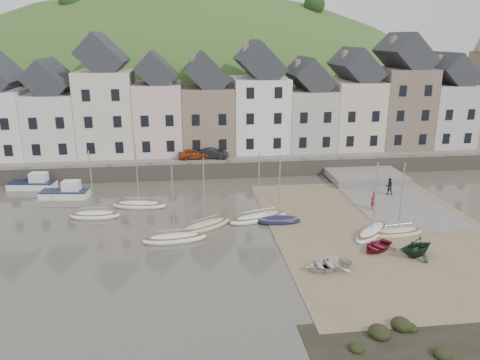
{
  "coord_description": "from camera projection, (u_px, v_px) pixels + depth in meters",
  "views": [
    {
      "loc": [
        -4.85,
        -33.89,
        15.4
      ],
      "look_at": [
        0.0,
        6.0,
        3.0
      ],
      "focal_mm": 35.04,
      "sensor_mm": 36.0,
      "label": 1
    }
  ],
  "objects": [
    {
      "name": "ground",
      "position": [
        249.0,
        238.0,
        37.25
      ],
      "size": [
        160.0,
        160.0,
        0.0
      ],
      "primitive_type": "plane",
      "color": "#4B453B",
      "rests_on": "ground"
    },
    {
      "name": "townhouse_terrace",
      "position": [
        237.0,
        104.0,
        58.06
      ],
      "size": [
        61.05,
        8.0,
        13.93
      ],
      "color": "white",
      "rests_on": "quay_land"
    },
    {
      "name": "sailboat_2",
      "position": [
        205.0,
        226.0,
        38.96
      ],
      "size": [
        5.16,
        4.05,
        6.32
      ],
      "color": "beige",
      "rests_on": "ground"
    },
    {
      "name": "car_right",
      "position": [
        212.0,
        153.0,
        54.9
      ],
      "size": [
        3.93,
        2.2,
        1.23
      ],
      "primitive_type": "imported",
      "rotation": [
        0.0,
        0.0,
        1.31
      ],
      "color": "black",
      "rests_on": "quay_street"
    },
    {
      "name": "slipway",
      "position": [
        387.0,
        197.0,
        46.55
      ],
      "size": [
        8.0,
        18.0,
        0.12
      ],
      "primitive_type": "cube",
      "color": "slate",
      "rests_on": "ground"
    },
    {
      "name": "shore_rocks",
      "position": [
        435.0,
        345.0,
        24.22
      ],
      "size": [
        14.0,
        6.0,
        0.75
      ],
      "color": "black",
      "rests_on": "ground"
    },
    {
      "name": "sailboat_3",
      "position": [
        175.0,
        238.0,
        36.6
      ],
      "size": [
        5.17,
        2.03,
        6.32
      ],
      "color": "white",
      "rests_on": "ground"
    },
    {
      "name": "sailboat_4",
      "position": [
        259.0,
        218.0,
        40.75
      ],
      "size": [
        5.71,
        3.21,
        6.32
      ],
      "color": "white",
      "rests_on": "ground"
    },
    {
      "name": "car_left",
      "position": [
        194.0,
        154.0,
        54.65
      ],
      "size": [
        3.61,
        1.57,
        1.21
      ],
      "primitive_type": "imported",
      "rotation": [
        0.0,
        0.0,
        1.61
      ],
      "color": "#8E3B14",
      "rests_on": "quay_street"
    },
    {
      "name": "hillside",
      "position": [
        186.0,
        201.0,
        98.89
      ],
      "size": [
        134.4,
        84.0,
        84.0
      ],
      "color": "#3D5D25",
      "rests_on": "ground"
    },
    {
      "name": "sailboat_5",
      "position": [
        279.0,
        220.0,
        40.19
      ],
      "size": [
        3.91,
        1.69,
        6.32
      ],
      "color": "#13193C",
      "rests_on": "ground"
    },
    {
      "name": "sailboat_1",
      "position": [
        95.0,
        215.0,
        41.32
      ],
      "size": [
        4.5,
        1.77,
        6.32
      ],
      "color": "white",
      "rests_on": "ground"
    },
    {
      "name": "sailboat_7",
      "position": [
        398.0,
        232.0,
        37.68
      ],
      "size": [
        4.49,
        1.98,
        6.32
      ],
      "color": "beige",
      "rests_on": "ground"
    },
    {
      "name": "motorboat_2",
      "position": [
        34.0,
        183.0,
        49.11
      ],
      "size": [
        4.98,
        2.37,
        1.7
      ],
      "color": "white",
      "rests_on": "ground"
    },
    {
      "name": "person_red",
      "position": [
        373.0,
        201.0,
        42.82
      ],
      "size": [
        0.71,
        0.59,
        1.68
      ],
      "primitive_type": "imported",
      "rotation": [
        0.0,
        0.0,
        3.49
      ],
      "color": "maroon",
      "rests_on": "slipway"
    },
    {
      "name": "person_dark",
      "position": [
        389.0,
        186.0,
        46.94
      ],
      "size": [
        0.93,
        0.79,
        1.69
      ],
      "primitive_type": "imported",
      "rotation": [
        0.0,
        0.0,
        2.93
      ],
      "color": "black",
      "rests_on": "slipway"
    },
    {
      "name": "beach",
      "position": [
        381.0,
        231.0,
        38.51
      ],
      "size": [
        18.0,
        26.0,
        0.06
      ],
      "primitive_type": "cube",
      "color": "#7D674C",
      "rests_on": "ground"
    },
    {
      "name": "sailboat_0",
      "position": [
        139.0,
        205.0,
        43.82
      ],
      "size": [
        5.25,
        2.36,
        6.32
      ],
      "color": "white",
      "rests_on": "ground"
    },
    {
      "name": "rowboat_green",
      "position": [
        417.0,
        246.0,
        33.86
      ],
      "size": [
        3.56,
        3.33,
        1.51
      ],
      "primitive_type": "imported",
      "rotation": [
        0.0,
        0.0,
        -1.2
      ],
      "color": "black",
      "rests_on": "beach"
    },
    {
      "name": "quay_street",
      "position": [
        225.0,
        156.0,
        56.24
      ],
      "size": [
        70.0,
        7.0,
        0.1
      ],
      "primitive_type": "cube",
      "color": "slate",
      "rests_on": "quay_land"
    },
    {
      "name": "rowboat_white",
      "position": [
        327.0,
        264.0,
        32.09
      ],
      "size": [
        3.78,
        3.06,
        0.69
      ],
      "primitive_type": "imported",
      "rotation": [
        0.0,
        0.0,
        -1.35
      ],
      "color": "silver",
      "rests_on": "beach"
    },
    {
      "name": "quay_land",
      "position": [
        218.0,
        142.0,
        67.38
      ],
      "size": [
        90.0,
        30.0,
        1.5
      ],
      "primitive_type": "cube",
      "color": "#3D5D25",
      "rests_on": "ground"
    },
    {
      "name": "rowboat_red",
      "position": [
        377.0,
        246.0,
        34.93
      ],
      "size": [
        3.54,
        3.33,
        0.6
      ],
      "primitive_type": "imported",
      "rotation": [
        0.0,
        0.0,
        -0.97
      ],
      "color": "maroon",
      "rests_on": "beach"
    },
    {
      "name": "sailboat_6",
      "position": [
        372.0,
        232.0,
        37.75
      ],
      "size": [
        4.67,
        4.7,
        6.32
      ],
      "color": "white",
      "rests_on": "ground"
    },
    {
      "name": "motorboat_0",
      "position": [
        66.0,
        192.0,
        46.35
      ],
      "size": [
        4.88,
        2.26,
        1.7
      ],
      "color": "white",
      "rests_on": "ground"
    },
    {
      "name": "seawall",
      "position": [
        228.0,
        169.0,
        53.11
      ],
      "size": [
        70.0,
        1.2,
        1.8
      ],
      "primitive_type": "cube",
      "color": "slate",
      "rests_on": "ground"
    }
  ]
}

